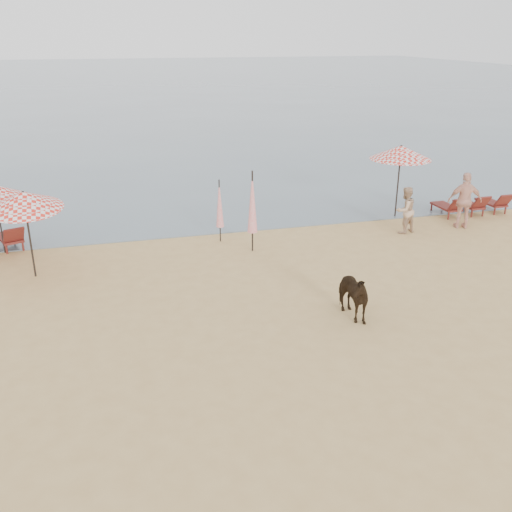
# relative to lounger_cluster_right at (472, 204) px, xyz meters

# --- Properties ---
(ground) EXTENTS (120.00, 120.00, 0.00)m
(ground) POSITION_rel_lounger_cluster_right_xyz_m (-9.70, -9.84, -0.39)
(ground) COLOR tan
(ground) RESTS_ON ground
(sea) EXTENTS (160.00, 140.00, 0.06)m
(sea) POSITION_rel_lounger_cluster_right_xyz_m (-9.70, 70.16, -0.39)
(sea) COLOR #51606B
(sea) RESTS_ON ground
(lounger_cluster_right) EXTENTS (2.62, 1.59, 0.57)m
(lounger_cluster_right) POSITION_rel_lounger_cluster_right_xyz_m (0.00, 0.00, 0.00)
(lounger_cluster_right) COLOR maroon
(lounger_cluster_right) RESTS_ON ground
(umbrella_open_left_b) EXTENTS (2.01, 2.05, 2.56)m
(umbrella_open_left_b) POSITION_rel_lounger_cluster_right_xyz_m (-15.41, -2.06, 1.83)
(umbrella_open_left_b) COLOR black
(umbrella_open_left_b) RESTS_ON ground
(umbrella_open_right) EXTENTS (2.19, 2.19, 2.68)m
(umbrella_open_right) POSITION_rel_lounger_cluster_right_xyz_m (-2.96, 0.41, 2.02)
(umbrella_open_right) COLOR black
(umbrella_open_right) RESTS_ON ground
(umbrella_closed_left) EXTENTS (0.25, 0.25, 2.08)m
(umbrella_closed_left) POSITION_rel_lounger_cluster_right_xyz_m (-9.78, -0.55, 0.88)
(umbrella_closed_left) COLOR black
(umbrella_closed_left) RESTS_ON ground
(umbrella_closed_right) EXTENTS (0.31, 0.31, 2.56)m
(umbrella_closed_right) POSITION_rel_lounger_cluster_right_xyz_m (-8.98, -1.66, 1.18)
(umbrella_closed_right) COLOR black
(umbrella_closed_right) RESTS_ON ground
(cow) EXTENTS (0.83, 1.51, 1.22)m
(cow) POSITION_rel_lounger_cluster_right_xyz_m (-7.84, -6.60, 0.21)
(cow) COLOR black
(cow) RESTS_ON ground
(beachgoer_right_a) EXTENTS (0.93, 0.82, 1.60)m
(beachgoer_right_a) POSITION_rel_lounger_cluster_right_xyz_m (-3.54, -1.29, 0.41)
(beachgoer_right_a) COLOR tan
(beachgoer_right_a) RESTS_ON ground
(beachgoer_right_b) EXTENTS (1.25, 0.81, 1.97)m
(beachgoer_right_b) POSITION_rel_lounger_cluster_right_xyz_m (-1.30, -1.33, 0.59)
(beachgoer_right_b) COLOR #DFA28B
(beachgoer_right_b) RESTS_ON ground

